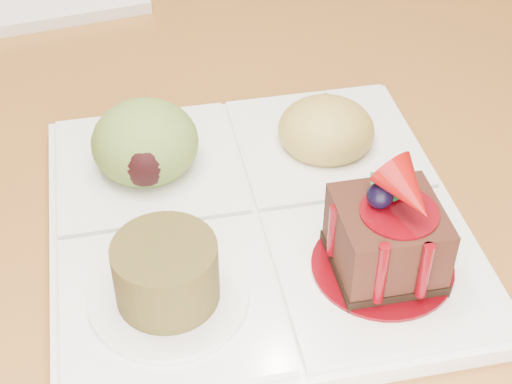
{
  "coord_description": "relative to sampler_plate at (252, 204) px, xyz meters",
  "views": [
    {
      "loc": [
        0.15,
        -1.08,
        1.12
      ],
      "look_at": [
        0.19,
        -0.69,
        0.79
      ],
      "focal_mm": 55.0,
      "sensor_mm": 36.0,
      "label": 1
    }
  ],
  "objects": [
    {
      "name": "sampler_plate",
      "position": [
        0.0,
        0.0,
        0.0
      ],
      "size": [
        0.3,
        0.3,
        0.11
      ],
      "rotation": [
        0.0,
        0.0,
        0.1
      ],
      "color": "white",
      "rests_on": "dining_table"
    },
    {
      "name": "ground",
      "position": [
        -0.18,
        0.69,
        -0.77
      ],
      "size": [
        6.0,
        6.0,
        0.0
      ],
      "primitive_type": "plane",
      "color": "#5C2D1A"
    }
  ]
}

